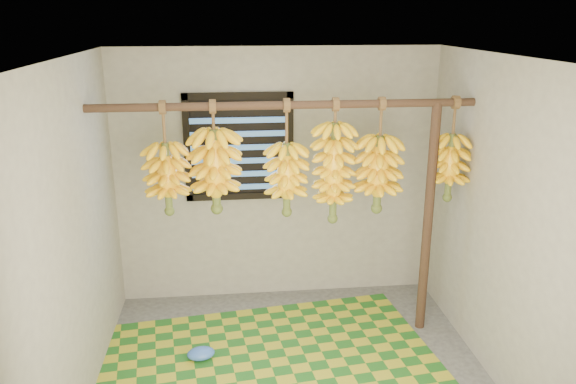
{
  "coord_description": "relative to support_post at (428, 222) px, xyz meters",
  "views": [
    {
      "loc": [
        -0.45,
        -3.56,
        2.66
      ],
      "look_at": [
        0.0,
        0.55,
        1.35
      ],
      "focal_mm": 35.0,
      "sensor_mm": 36.0,
      "label": 1
    }
  ],
  "objects": [
    {
      "name": "wall_right",
      "position": [
        0.3,
        -0.7,
        0.2
      ],
      "size": [
        0.01,
        3.0,
        2.4
      ],
      "primitive_type": "cube",
      "color": "gray",
      "rests_on": "floor"
    },
    {
      "name": "support_post",
      "position": [
        0.0,
        0.0,
        0.0
      ],
      "size": [
        0.08,
        0.08,
        2.0
      ],
      "primitive_type": "cylinder",
      "color": "#422A1C",
      "rests_on": "floor"
    },
    {
      "name": "banana_bunch_e",
      "position": [
        -0.45,
        0.0,
        0.43
      ],
      "size": [
        0.37,
        0.37,
        0.93
      ],
      "color": "brown",
      "rests_on": "hanging_pole"
    },
    {
      "name": "plastic_bag",
      "position": [
        -1.92,
        -0.3,
        -0.94
      ],
      "size": [
        0.25,
        0.2,
        0.09
      ],
      "primitive_type": "ellipsoid",
      "rotation": [
        0.0,
        0.0,
        0.18
      ],
      "color": "blue",
      "rests_on": "woven_mat"
    },
    {
      "name": "hanging_pole",
      "position": [
        -1.2,
        0.0,
        1.0
      ],
      "size": [
        3.0,
        0.06,
        0.06
      ],
      "primitive_type": "cylinder",
      "rotation": [
        0.0,
        1.57,
        0.0
      ],
      "color": "#422A1C",
      "rests_on": "wall_left"
    },
    {
      "name": "banana_bunch_f",
      "position": [
        0.15,
        -0.0,
        0.47
      ],
      "size": [
        0.31,
        0.31,
        0.86
      ],
      "color": "brown",
      "rests_on": "hanging_pole"
    },
    {
      "name": "wall_back",
      "position": [
        -1.2,
        0.8,
        0.2
      ],
      "size": [
        3.0,
        0.01,
        2.4
      ],
      "primitive_type": "cube",
      "color": "gray",
      "rests_on": "floor"
    },
    {
      "name": "ceiling",
      "position": [
        -1.2,
        -0.7,
        1.4
      ],
      "size": [
        3.0,
        3.0,
        0.01
      ],
      "primitive_type": "cube",
      "color": "silver",
      "rests_on": "wall_back"
    },
    {
      "name": "woven_mat",
      "position": [
        -1.35,
        -0.6,
        -0.99
      ],
      "size": [
        2.91,
        2.44,
        0.01
      ],
      "primitive_type": "cube",
      "rotation": [
        0.0,
        0.0,
        0.13
      ],
      "color": "#1E5C1B",
      "rests_on": "floor"
    },
    {
      "name": "window",
      "position": [
        -1.55,
        0.78,
        0.5
      ],
      "size": [
        1.0,
        0.04,
        1.0
      ],
      "color": "black",
      "rests_on": "wall_back"
    },
    {
      "name": "wall_left",
      "position": [
        -2.71,
        -0.7,
        0.2
      ],
      "size": [
        0.01,
        3.0,
        2.4
      ],
      "primitive_type": "cube",
      "color": "gray",
      "rests_on": "floor"
    },
    {
      "name": "banana_bunch_a",
      "position": [
        -2.13,
        0.0,
        0.44
      ],
      "size": [
        0.34,
        0.34,
        0.89
      ],
      "color": "brown",
      "rests_on": "hanging_pole"
    },
    {
      "name": "banana_bunch_c",
      "position": [
        -1.19,
        0.0,
        0.41
      ],
      "size": [
        0.32,
        0.32,
        0.94
      ],
      "color": "brown",
      "rests_on": "hanging_pole"
    },
    {
      "name": "banana_bunch_b",
      "position": [
        -1.76,
        0.0,
        0.49
      ],
      "size": [
        0.37,
        0.37,
        0.89
      ],
      "color": "brown",
      "rests_on": "hanging_pole"
    },
    {
      "name": "banana_bunch_d",
      "position": [
        -0.81,
        0.0,
        0.45
      ],
      "size": [
        0.33,
        0.33,
        1.01
      ],
      "color": "brown",
      "rests_on": "hanging_pole"
    }
  ]
}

